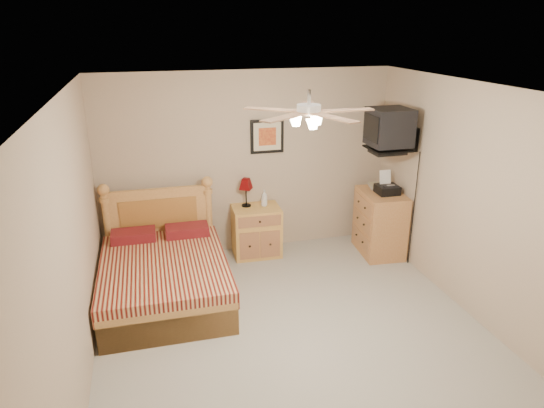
{
  "coord_description": "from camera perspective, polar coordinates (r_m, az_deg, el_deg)",
  "views": [
    {
      "loc": [
        -1.34,
        -4.0,
        3.04
      ],
      "look_at": [
        -0.02,
        0.9,
        1.15
      ],
      "focal_mm": 32.0,
      "sensor_mm": 36.0,
      "label": 1
    }
  ],
  "objects": [
    {
      "name": "fax_machine",
      "position": [
        6.68,
        13.47,
        2.43
      ],
      "size": [
        0.29,
        0.31,
        0.3
      ],
      "primitive_type": null,
      "rotation": [
        0.0,
        0.0,
        -0.03
      ],
      "color": "black",
      "rests_on": "dresser"
    },
    {
      "name": "wall_back",
      "position": [
        6.64,
        -2.88,
        4.75
      ],
      "size": [
        4.0,
        0.04,
        2.5
      ],
      "primitive_type": "cube",
      "color": "tan",
      "rests_on": "ground"
    },
    {
      "name": "nightstand",
      "position": [
        6.73,
        -1.85,
        -3.18
      ],
      "size": [
        0.66,
        0.51,
        0.7
      ],
      "primitive_type": "cube",
      "rotation": [
        0.0,
        0.0,
        -0.04
      ],
      "color": "gold",
      "rests_on": "ground"
    },
    {
      "name": "wall_right",
      "position": [
        5.51,
        23.33,
        -0.29
      ],
      "size": [
        0.04,
        4.5,
        2.5
      ],
      "primitive_type": "cube",
      "color": "tan",
      "rests_on": "ground"
    },
    {
      "name": "ceiling_fan",
      "position": [
        4.09,
        4.34,
        10.75
      ],
      "size": [
        1.14,
        1.14,
        0.28
      ],
      "primitive_type": null,
      "color": "silver",
      "rests_on": "ceiling"
    },
    {
      "name": "wall_front",
      "position": [
        2.84,
        18.25,
        -19.91
      ],
      "size": [
        4.0,
        0.04,
        2.5
      ],
      "primitive_type": "cube",
      "color": "tan",
      "rests_on": "ground"
    },
    {
      "name": "magazine_lower",
      "position": [
        6.92,
        11.34,
        2.03
      ],
      "size": [
        0.29,
        0.34,
        0.03
      ],
      "primitive_type": "imported",
      "rotation": [
        0.0,
        0.0,
        -0.25
      ],
      "color": "#A99C8A",
      "rests_on": "dresser"
    },
    {
      "name": "floor",
      "position": [
        5.2,
        2.88,
        -15.39
      ],
      "size": [
        4.5,
        4.5,
        0.0
      ],
      "primitive_type": "plane",
      "color": "#9B978C",
      "rests_on": "ground"
    },
    {
      "name": "magazine_upper",
      "position": [
        6.91,
        11.53,
        2.2
      ],
      "size": [
        0.23,
        0.28,
        0.02
      ],
      "primitive_type": "imported",
      "rotation": [
        0.0,
        0.0,
        -0.19
      ],
      "color": "tan",
      "rests_on": "magazine_lower"
    },
    {
      "name": "wall_left",
      "position": [
        4.44,
        -22.33,
        -5.06
      ],
      "size": [
        0.04,
        4.5,
        2.5
      ],
      "primitive_type": "cube",
      "color": "tan",
      "rests_on": "ground"
    },
    {
      "name": "table_lamp",
      "position": [
        6.59,
        -3.07,
        1.39
      ],
      "size": [
        0.26,
        0.26,
        0.4
      ],
      "primitive_type": null,
      "rotation": [
        0.0,
        0.0,
        0.24
      ],
      "color": "#5A0406",
      "rests_on": "nightstand"
    },
    {
      "name": "ceiling",
      "position": [
        4.26,
        3.49,
        13.06
      ],
      "size": [
        4.0,
        4.5,
        0.04
      ],
      "primitive_type": "cube",
      "color": "white",
      "rests_on": "ground"
    },
    {
      "name": "wall_tv",
      "position": [
        6.29,
        14.83,
        8.46
      ],
      "size": [
        0.56,
        0.46,
        0.58
      ],
      "primitive_type": null,
      "color": "black",
      "rests_on": "wall_right"
    },
    {
      "name": "dresser",
      "position": [
        6.91,
        12.58,
        -2.17
      ],
      "size": [
        0.59,
        0.8,
        0.89
      ],
      "primitive_type": "cube",
      "rotation": [
        0.0,
        0.0,
        -0.09
      ],
      "color": "#A76232",
      "rests_on": "ground"
    },
    {
      "name": "bed",
      "position": [
        5.68,
        -12.73,
        -5.66
      ],
      "size": [
        1.42,
        1.85,
        1.19
      ],
      "primitive_type": null,
      "rotation": [
        0.0,
        0.0,
        -0.01
      ],
      "color": "#B57E43",
      "rests_on": "ground"
    },
    {
      "name": "lotion_bottle",
      "position": [
        6.62,
        -0.92,
        0.71
      ],
      "size": [
        0.11,
        0.11,
        0.23
      ],
      "primitive_type": "imported",
      "rotation": [
        0.0,
        0.0,
        0.27
      ],
      "color": "silver",
      "rests_on": "nightstand"
    },
    {
      "name": "framed_picture",
      "position": [
        6.59,
        -0.59,
        7.97
      ],
      "size": [
        0.46,
        0.04,
        0.46
      ],
      "primitive_type": "cube",
      "color": "black",
      "rests_on": "wall_back"
    }
  ]
}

